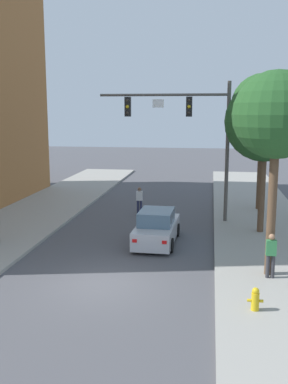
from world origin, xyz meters
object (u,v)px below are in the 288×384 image
(street_tree_nearest, at_px, (277,116))
(car_lead_silver, at_px, (157,228))
(street_tree_third, at_px, (263,106))
(traffic_signal_mast, at_px, (190,125))
(fire_hydrant, at_px, (255,299))
(street_tree_second, at_px, (265,122))
(pedestrian_crossing_road, at_px, (139,199))
(pedestrian_sidewalk_right_walker, at_px, (271,254))

(street_tree_nearest, bearing_deg, car_lead_silver, 140.83)
(street_tree_nearest, relative_size, street_tree_third, 0.90)
(traffic_signal_mast, height_order, fire_hydrant, traffic_signal_mast)
(street_tree_nearest, bearing_deg, street_tree_second, 87.09)
(car_lead_silver, bearing_deg, street_tree_third, 55.01)
(car_lead_silver, distance_m, street_tree_second, 7.30)
(pedestrian_crossing_road, height_order, pedestrian_sidewalk_right_walker, pedestrian_sidewalk_right_walker)
(traffic_signal_mast, height_order, pedestrian_crossing_road, traffic_signal_mast)
(car_lead_silver, bearing_deg, traffic_signal_mast, 73.44)
(traffic_signal_mast, bearing_deg, street_tree_third, 39.82)
(street_tree_second, bearing_deg, fire_hydrant, -96.71)
(pedestrian_sidewalk_right_walker, xyz_separation_m, street_tree_third, (0.75, 11.86, 5.33))
(street_tree_nearest, bearing_deg, pedestrian_sidewalk_right_walker, -90.01)
(fire_hydrant, bearing_deg, traffic_signal_mast, 102.97)
(pedestrian_crossing_road, relative_size, street_tree_nearest, 0.22)
(traffic_signal_mast, bearing_deg, pedestrian_crossing_road, 154.23)
(pedestrian_sidewalk_right_walker, bearing_deg, car_lead_silver, 138.07)
(pedestrian_sidewalk_right_walker, distance_m, street_tree_second, 7.88)
(pedestrian_sidewalk_right_walker, xyz_separation_m, street_tree_second, (0.31, 6.45, 4.52))
(traffic_signal_mast, distance_m, fire_hydrant, 12.52)
(pedestrian_crossing_road, relative_size, street_tree_second, 0.22)
(street_tree_second, bearing_deg, traffic_signal_mast, 151.76)
(traffic_signal_mast, relative_size, car_lead_silver, 1.75)
(street_tree_third, bearing_deg, street_tree_nearest, -93.72)
(pedestrian_crossing_road, xyz_separation_m, pedestrian_sidewalk_right_walker, (6.38, -9.88, 0.15))
(car_lead_silver, relative_size, pedestrian_crossing_road, 2.61)
(traffic_signal_mast, relative_size, street_tree_nearest, 1.02)
(car_lead_silver, height_order, pedestrian_crossing_road, pedestrian_crossing_road)
(pedestrian_sidewalk_right_walker, bearing_deg, street_tree_nearest, 89.99)
(fire_hydrant, distance_m, street_tree_third, 15.89)
(pedestrian_sidewalk_right_walker, relative_size, street_tree_third, 0.20)
(traffic_signal_mast, bearing_deg, pedestrian_sidewalk_right_walker, -68.19)
(traffic_signal_mast, xyz_separation_m, car_lead_silver, (-1.27, -4.26, -4.64))
(car_lead_silver, bearing_deg, pedestrian_sidewalk_right_walker, -41.93)
(traffic_signal_mast, bearing_deg, fire_hydrant, -77.03)
(pedestrian_sidewalk_right_walker, relative_size, street_tree_second, 0.22)
(car_lead_silver, bearing_deg, fire_hydrant, -61.10)
(street_tree_third, bearing_deg, traffic_signal_mast, -140.18)
(traffic_signal_mast, height_order, street_tree_nearest, traffic_signal_mast)
(street_tree_nearest, bearing_deg, street_tree_third, 86.28)
(traffic_signal_mast, distance_m, car_lead_silver, 6.43)
(car_lead_silver, xyz_separation_m, fire_hydrant, (3.86, -6.99, -0.22))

